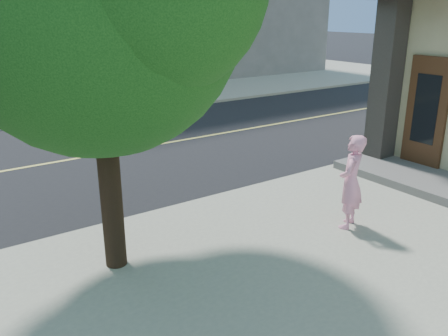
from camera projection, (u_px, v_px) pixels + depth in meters
sidewalk_ne at (142, 69)px, 31.09m from camera, size 29.00×25.00×0.12m
man_on_phone at (351, 182)px, 8.08m from camera, size 0.73×0.64×1.68m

